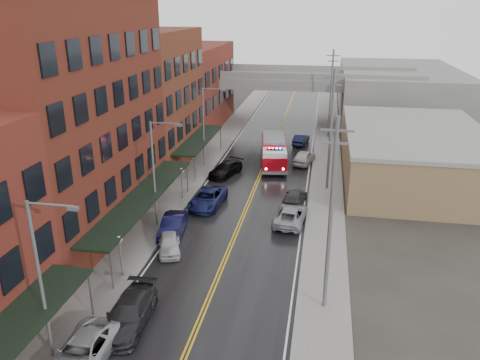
{
  "coord_description": "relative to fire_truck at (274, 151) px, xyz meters",
  "views": [
    {
      "loc": [
        6.45,
        -9.73,
        17.45
      ],
      "look_at": [
        -0.47,
        28.23,
        3.0
      ],
      "focal_mm": 35.0,
      "sensor_mm": 36.0,
      "label": 1
    }
  ],
  "objects": [
    {
      "name": "curb_right",
      "position": [
        4.61,
        -11.62,
        -1.63
      ],
      "size": [
        0.3,
        160.0,
        0.15
      ],
      "primitive_type": "cube",
      "color": "gray",
      "rests_on": "ground"
    },
    {
      "name": "sidewalk_left",
      "position": [
        -8.34,
        -11.62,
        -1.63
      ],
      "size": [
        3.0,
        160.0,
        0.15
      ],
      "primitive_type": "cube",
      "color": "slate",
      "rests_on": "ground"
    },
    {
      "name": "globe_lamp_1",
      "position": [
        -7.44,
        -25.62,
        0.61
      ],
      "size": [
        0.44,
        0.44,
        3.12
      ],
      "color": "#59595B",
      "rests_on": "ground"
    },
    {
      "name": "brick_building_far",
      "position": [
        -14.34,
        16.38,
        4.3
      ],
      "size": [
        9.0,
        20.0,
        12.0
      ],
      "primitive_type": "cube",
      "color": "maroon",
      "rests_on": "ground"
    },
    {
      "name": "utility_pole_1",
      "position": [
        6.16,
        -6.62,
        4.61
      ],
      "size": [
        1.8,
        0.24,
        12.0
      ],
      "color": "#59595B",
      "rests_on": "ground"
    },
    {
      "name": "parked_car_right_3",
      "position": [
        2.63,
        9.25,
        -1.0
      ],
      "size": [
        2.14,
        4.44,
        1.4
      ],
      "primitive_type": "imported",
      "rotation": [
        0.0,
        0.0,
        2.98
      ],
      "color": "black",
      "rests_on": "ground"
    },
    {
      "name": "parked_car_left_5",
      "position": [
        -6.04,
        -18.82,
        -0.93
      ],
      "size": [
        2.04,
        4.8,
        1.54
      ],
      "primitive_type": "imported",
      "rotation": [
        0.0,
        0.0,
        0.09
      ],
      "color": "black",
      "rests_on": "ground"
    },
    {
      "name": "parked_car_right_0",
      "position": [
        3.17,
        -14.99,
        -0.97
      ],
      "size": [
        2.89,
        5.46,
        1.46
      ],
      "primitive_type": "imported",
      "rotation": [
        0.0,
        0.0,
        3.05
      ],
      "color": "gray",
      "rests_on": "ground"
    },
    {
      "name": "overpass",
      "position": [
        -1.04,
        20.38,
        4.28
      ],
      "size": [
        40.0,
        10.0,
        7.5
      ],
      "color": "slate",
      "rests_on": "ground"
    },
    {
      "name": "brick_building_c",
      "position": [
        -14.34,
        -1.12,
        5.8
      ],
      "size": [
        9.0,
        15.0,
        15.0
      ],
      "primitive_type": "cube",
      "color": "#602D1C",
      "rests_on": "ground"
    },
    {
      "name": "street_lamp_0",
      "position": [
        -7.59,
        -33.62,
        3.48
      ],
      "size": [
        2.64,
        0.22,
        9.0
      ],
      "color": "#59595B",
      "rests_on": "ground"
    },
    {
      "name": "utility_pole_0",
      "position": [
        6.16,
        -26.62,
        4.61
      ],
      "size": [
        1.8,
        0.24,
        12.0
      ],
      "color": "#59595B",
      "rests_on": "ground"
    },
    {
      "name": "fire_truck",
      "position": [
        0.0,
        0.0,
        0.0
      ],
      "size": [
        4.39,
        8.9,
        3.14
      ],
      "rotation": [
        0.0,
        0.0,
        0.14
      ],
      "color": "#AB0714",
      "rests_on": "ground"
    },
    {
      "name": "tan_building",
      "position": [
        14.96,
        -1.62,
        0.8
      ],
      "size": [
        14.0,
        22.0,
        5.0
      ],
      "primitive_type": "cube",
      "color": "olive",
      "rests_on": "ground"
    },
    {
      "name": "sidewalk_right",
      "position": [
        6.26,
        -11.62,
        -1.63
      ],
      "size": [
        3.0,
        160.0,
        0.15
      ],
      "primitive_type": "cube",
      "color": "slate",
      "rests_on": "ground"
    },
    {
      "name": "parked_car_left_7",
      "position": [
        -4.74,
        -4.35,
        -0.98
      ],
      "size": [
        3.55,
        5.37,
        1.44
      ],
      "primitive_type": "imported",
      "rotation": [
        0.0,
        0.0,
        -0.34
      ],
      "color": "black",
      "rests_on": "ground"
    },
    {
      "name": "street_lamp_2",
      "position": [
        -7.59,
        -1.62,
        3.48
      ],
      "size": [
        2.64,
        0.22,
        9.0
      ],
      "color": "#59595B",
      "rests_on": "ground"
    },
    {
      "name": "utility_pole_2",
      "position": [
        6.16,
        13.38,
        4.61
      ],
      "size": [
        1.8,
        0.24,
        12.0
      ],
      "color": "#59595B",
      "rests_on": "ground"
    },
    {
      "name": "street_lamp_1",
      "position": [
        -7.59,
        -17.62,
        3.48
      ],
      "size": [
        2.64,
        0.22,
        9.0
      ],
      "color": "#59595B",
      "rests_on": "ground"
    },
    {
      "name": "brick_building_b",
      "position": [
        -14.34,
        -18.62,
        7.3
      ],
      "size": [
        9.0,
        20.0,
        18.0
      ],
      "primitive_type": "cube",
      "color": "#5F2719",
      "rests_on": "ground"
    },
    {
      "name": "parked_car_left_4",
      "position": [
        -5.43,
        -21.58,
        -1.03
      ],
      "size": [
        2.8,
        4.25,
        1.34
      ],
      "primitive_type": "imported",
      "rotation": [
        0.0,
        0.0,
        0.34
      ],
      "color": "#B6B6B6",
      "rests_on": "ground"
    },
    {
      "name": "parked_car_right_2",
      "position": [
        3.45,
        1.24,
        -0.91
      ],
      "size": [
        2.83,
        4.96,
        1.59
      ],
      "primitive_type": "imported",
      "rotation": [
        0.0,
        0.0,
        2.93
      ],
      "color": "silver",
      "rests_on": "ground"
    },
    {
      "name": "parked_car_left_3",
      "position": [
        -4.94,
        -30.32,
        -0.91
      ],
      "size": [
        2.45,
        5.56,
        1.59
      ],
      "primitive_type": "imported",
      "rotation": [
        0.0,
        0.0,
        0.04
      ],
      "color": "black",
      "rests_on": "ground"
    },
    {
      "name": "right_far_block",
      "position": [
        16.96,
        28.38,
        2.3
      ],
      "size": [
        18.0,
        30.0,
        8.0
      ],
      "primitive_type": "cube",
      "color": "slate",
      "rests_on": "ground"
    },
    {
      "name": "road",
      "position": [
        -1.04,
        -11.62,
        -1.69
      ],
      "size": [
        11.0,
        160.0,
        0.02
      ],
      "primitive_type": "cube",
      "color": "black",
      "rests_on": "ground"
    },
    {
      "name": "globe_lamp_2",
      "position": [
        -7.44,
        -11.62,
        0.61
      ],
      "size": [
        0.44,
        0.44,
        3.12
      ],
      "color": "#59595B",
      "rests_on": "ground"
    },
    {
      "name": "parked_car_right_1",
      "position": [
        3.22,
        -11.04,
        -1.02
      ],
      "size": [
        2.34,
        4.82,
        1.35
      ],
      "primitive_type": "imported",
      "rotation": [
        0.0,
        0.0,
        3.05
      ],
      "color": "black",
      "rests_on": "ground"
    },
    {
      "name": "curb_left",
      "position": [
        -6.69,
        -11.62,
        -1.63
      ],
      "size": [
        0.3,
        160.0,
        0.15
      ],
      "primitive_type": "cube",
      "color": "gray",
      "rests_on": "ground"
    },
    {
      "name": "awning_2",
      "position": [
        -8.53,
        -1.12,
        1.28
      ],
      "size": [
        2.6,
        13.0,
        3.09
      ],
      "color": "black",
      "rests_on": "ground"
    },
    {
      "name": "awning_1",
      "position": [
        -8.53,
        -18.62,
        1.29
      ],
      "size": [
        2.6,
        18.0,
        3.09
      ],
      "color": "black",
      "rests_on": "ground"
    },
    {
      "name": "parked_car_left_6",
      "position": [
        -4.64,
        -12.82,
        -0.94
      ],
      "size": [
        3.01,
        5.67,
        1.52
      ],
      "primitive_type": "imported",
      "rotation": [
        0.0,
        0.0,
        -0.09
      ],
      "color": "#141A4B",
      "rests_on": "ground"
    },
    {
      "name": "parked_car_left_2",
      "position": [
        -5.99,
        -33.9,
        -0.94
      ],
      "size": [
        2.54,
        5.46,
        1.51
      ],
      "primitive_type": "imported",
      "rotation": [
        0.0,
        0.0,
        0.0
      ],
      "color": "#9A9EA2",
      "rests_on": "ground"
    }
  ]
}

